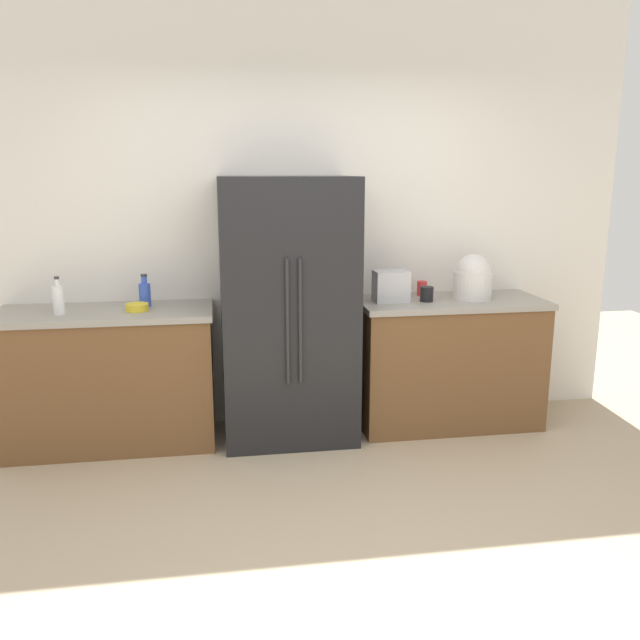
# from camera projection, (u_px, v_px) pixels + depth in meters

# --- Properties ---
(ground_plane) EXTENTS (9.66, 9.66, 0.00)m
(ground_plane) POSITION_uv_depth(u_px,v_px,m) (342.00, 544.00, 3.24)
(ground_plane) COLOR tan
(kitchen_back_panel) EXTENTS (4.83, 0.10, 3.07)m
(kitchen_back_panel) POSITION_uv_depth(u_px,v_px,m) (295.00, 209.00, 4.64)
(kitchen_back_panel) COLOR silver
(kitchen_back_panel) RESTS_ON ground_plane
(counter_left) EXTENTS (1.40, 0.61, 0.92)m
(counter_left) POSITION_uv_depth(u_px,v_px,m) (109.00, 378.00, 4.35)
(counter_left) COLOR brown
(counter_left) RESTS_ON ground_plane
(counter_right) EXTENTS (1.31, 0.61, 0.92)m
(counter_right) POSITION_uv_depth(u_px,v_px,m) (448.00, 362.00, 4.71)
(counter_right) COLOR brown
(counter_right) RESTS_ON ground_plane
(refrigerator) EXTENTS (0.89, 0.68, 1.77)m
(refrigerator) POSITION_uv_depth(u_px,v_px,m) (288.00, 311.00, 4.39)
(refrigerator) COLOR black
(refrigerator) RESTS_ON ground_plane
(toaster) EXTENTS (0.23, 0.18, 0.21)m
(toaster) POSITION_uv_depth(u_px,v_px,m) (391.00, 286.00, 4.52)
(toaster) COLOR silver
(toaster) RESTS_ON counter_right
(rice_cooker) EXTENTS (0.27, 0.27, 0.32)m
(rice_cooker) POSITION_uv_depth(u_px,v_px,m) (473.00, 278.00, 4.60)
(rice_cooker) COLOR silver
(rice_cooker) RESTS_ON counter_right
(bottle_a) EXTENTS (0.08, 0.08, 0.22)m
(bottle_a) POSITION_uv_depth(u_px,v_px,m) (145.00, 294.00, 4.36)
(bottle_a) COLOR blue
(bottle_a) RESTS_ON counter_left
(bottle_b) EXTENTS (0.07, 0.07, 0.24)m
(bottle_b) POSITION_uv_depth(u_px,v_px,m) (58.00, 299.00, 4.10)
(bottle_b) COLOR white
(bottle_b) RESTS_ON counter_left
(cup_a) EXTENTS (0.09, 0.09, 0.10)m
(cup_a) POSITION_uv_depth(u_px,v_px,m) (427.00, 294.00, 4.53)
(cup_a) COLOR black
(cup_a) RESTS_ON counter_right
(cup_b) EXTENTS (0.07, 0.07, 0.10)m
(cup_b) POSITION_uv_depth(u_px,v_px,m) (422.00, 288.00, 4.74)
(cup_b) COLOR red
(cup_b) RESTS_ON counter_right
(bowl_a) EXTENTS (0.14, 0.14, 0.05)m
(bowl_a) POSITION_uv_depth(u_px,v_px,m) (137.00, 307.00, 4.23)
(bowl_a) COLOR yellow
(bowl_a) RESTS_ON counter_left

